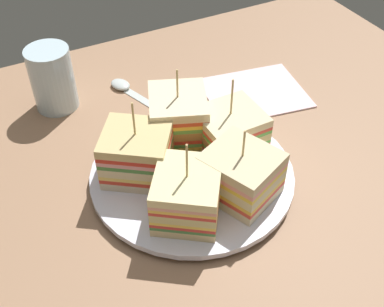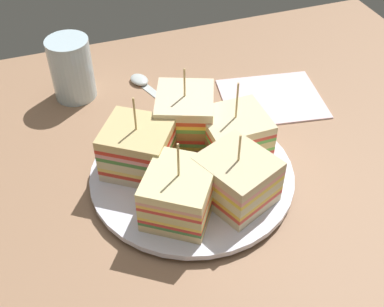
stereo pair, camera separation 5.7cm
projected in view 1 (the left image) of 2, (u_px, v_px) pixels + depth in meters
ground_plane at (192, 184)px, 60.33cm from camera, size 94.94×72.39×1.80cm
plate at (192, 175)px, 59.16cm from camera, size 24.73×24.73×1.34cm
sandwich_wedge_0 at (138, 154)px, 56.70cm from camera, size 10.36×10.17×10.43cm
sandwich_wedge_1 at (187, 194)px, 52.20cm from camera, size 10.09×10.31×10.12cm
sandwich_wedge_2 at (240, 174)px, 54.42cm from camera, size 9.49×9.89×9.29cm
sandwich_wedge_3 at (229, 131)px, 60.16cm from camera, size 7.88×7.12×10.36cm
sandwich_wedge_4 at (178, 119)px, 61.03cm from camera, size 9.36×9.79×10.53cm
chip_pile at (193, 171)px, 56.59cm from camera, size 6.35×6.20×3.40cm
spoon at (129, 90)px, 72.81cm from camera, size 6.49×13.75×1.00cm
napkin at (255, 92)px, 72.71cm from camera, size 16.22×14.10×0.50cm
drinking_glass at (53, 83)px, 68.12cm from camera, size 6.07×6.07×9.18cm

